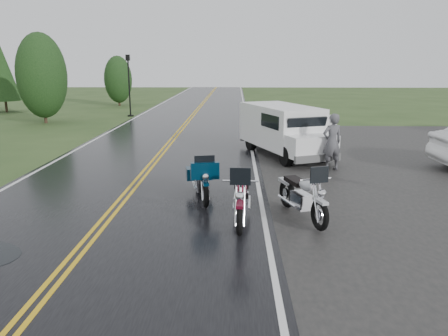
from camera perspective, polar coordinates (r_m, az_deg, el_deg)
name	(u,v)px	position (r m, az deg, el deg)	size (l,w,h in m)	color
ground	(98,231)	(10.35, -16.16, -7.90)	(120.00, 120.00, 0.00)	#2D471E
road	(167,147)	(19.75, -7.51, 2.72)	(8.00, 100.00, 0.04)	black
motorcycle_red	(240,206)	(9.35, 2.09, -4.96)	(0.89, 2.45, 1.45)	#590A1C
motorcycle_teal	(205,184)	(11.15, -2.45, -2.14)	(0.83, 2.29, 1.35)	#05243B
motorcycle_silver	(320,203)	(9.83, 12.47, -4.44)	(0.87, 2.39, 1.41)	#B5B8BE
van_white	(287,139)	(15.92, 8.20, 3.80)	(1.97, 5.26, 2.07)	white
person_at_van	(332,143)	(15.63, 13.92, 3.21)	(0.72, 0.47, 1.98)	#525257
lamp_post_far_left	(129,86)	(31.80, -12.28, 10.48)	(0.37, 0.37, 4.31)	black
tree_left_mid	(42,85)	(29.71, -22.63, 9.98)	(3.03, 3.03, 4.74)	#1E3D19
tree_left_far	(118,85)	(40.10, -13.63, 10.55)	(2.41, 2.41, 3.70)	#1E3D19
pine_left_far	(3,79)	(37.88, -26.90, 10.35)	(2.42, 2.42, 5.05)	#1E3D19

